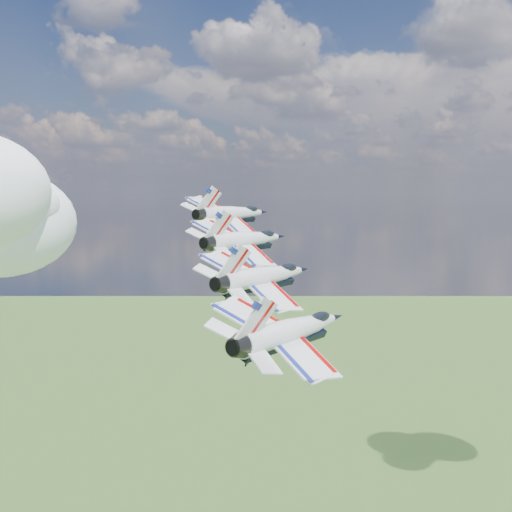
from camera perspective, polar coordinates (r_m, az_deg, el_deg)
The scene contains 4 objects.
jet_0 at distance 81.80m, azimuth -1.97°, elevation 3.83°, with size 9.95×14.74×4.40m, color white, non-canonical shape.
jet_1 at distance 70.22m, azimuth -0.77°, elevation 1.48°, with size 9.95×14.74×4.40m, color silver, non-canonical shape.
jet_2 at distance 58.84m, azimuth 0.91°, elevation -1.77°, with size 9.95×14.74×4.40m, color white, non-canonical shape.
jet_3 at distance 47.82m, azimuth 3.39°, elevation -6.55°, with size 9.95×14.74×4.40m, color white, non-canonical shape.
Camera 1 is at (14.66, -61.99, 157.08)m, focal length 45.00 mm.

